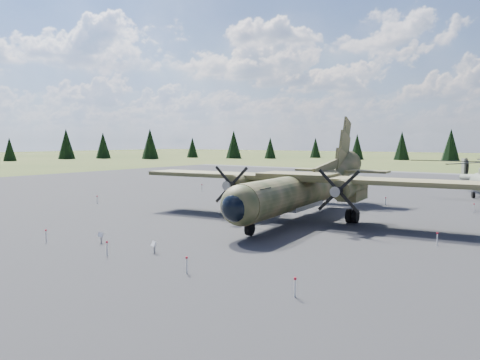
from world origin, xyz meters
The scene contains 7 objects.
ground centered at (0.00, 0.00, 0.00)m, with size 500.00×500.00×0.00m, color brown.
apron centered at (0.00, 10.00, 0.00)m, with size 120.00×120.00×0.04m, color #555559.
transport_plane centered at (4.57, 4.80, 2.75)m, with size 29.07×26.29×9.56m.
info_placard_left centered at (-1.05, -11.55, 0.46)m, with size 0.45×0.22×0.69m.
info_placard_right centered at (3.62, -11.46, 0.46)m, with size 0.47×0.32×0.69m.
barrier_fence centered at (-0.46, -0.08, 0.51)m, with size 33.12×29.62×0.85m.
treeline centered at (-4.39, -0.40, 4.71)m, with size 287.08×295.03×11.00m.
Camera 1 is at (23.12, -30.16, 6.46)m, focal length 35.00 mm.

